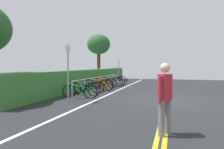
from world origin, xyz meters
The scene contains 19 objects.
ground_plane centered at (0.00, 0.00, -0.03)m, with size 29.06×13.81×0.05m, color #232628.
centre_line_yellow_inner centered at (0.00, -0.08, 0.00)m, with size 26.16×0.10×0.00m, color gold.
centre_line_yellow_outer centered at (0.00, 0.08, 0.00)m, with size 26.16×0.10×0.00m, color gold.
bike_lane_stripe_white centered at (0.00, 3.02, 0.00)m, with size 26.16×0.12×0.00m, color white.
bike_rack centered at (3.05, 4.09, 0.62)m, with size 8.33×0.05×0.84m.
bicycle_0 centered at (-0.61, 3.94, 0.32)m, with size 0.46×1.72×0.69m.
bicycle_1 centered at (0.29, 4.10, 0.34)m, with size 0.46×1.80×0.73m.
bicycle_2 centered at (1.19, 4.20, 0.33)m, with size 0.63×1.60×0.70m.
bicycle_3 centered at (2.21, 4.05, 0.36)m, with size 0.48×1.76×0.77m.
bicycle_4 centered at (2.97, 4.02, 0.33)m, with size 0.67×1.61×0.72m.
bicycle_5 centered at (4.01, 4.23, 0.34)m, with size 0.46×1.74×0.72m.
bicycle_6 centered at (4.91, 4.07, 0.36)m, with size 0.46×1.76×0.77m.
bicycle_7 centered at (5.72, 3.97, 0.32)m, with size 0.60×1.62×0.70m.
bicycle_8 centered at (6.69, 4.06, 0.34)m, with size 0.68×1.73×0.74m.
pedestrian centered at (-4.96, -0.05, 0.90)m, with size 0.45×0.32×1.58m.
sign_post_near centered at (-1.76, 3.94, 1.43)m, with size 0.36×0.06×2.38m.
sign_post_far centered at (8.14, 4.29, 1.25)m, with size 0.36×0.06×2.06m.
hedge_backdrop centered at (4.55, 5.70, 0.61)m, with size 17.28×1.04×1.23m, color #387533.
tree_mid centered at (11.54, 7.33, 3.66)m, with size 2.41×2.41×4.75m.
Camera 1 is at (-9.74, -0.24, 1.52)m, focal length 34.55 mm.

